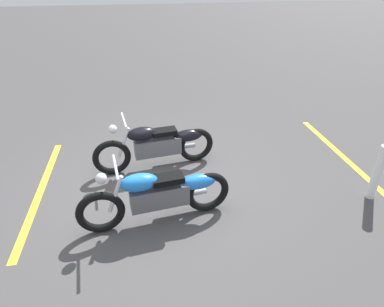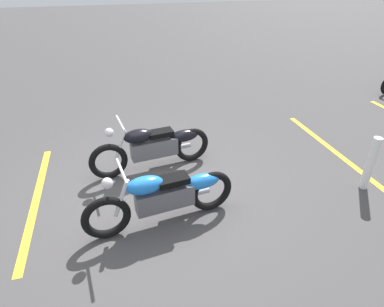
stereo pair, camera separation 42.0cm
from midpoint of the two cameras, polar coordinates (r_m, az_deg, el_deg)
ground_plane at (r=5.52m, az=-8.94°, el=-6.82°), size 60.00×60.00×0.00m
motorcycle_bright_foreground at (r=4.67m, az=-7.30°, el=-7.37°), size 2.23×0.65×1.04m
motorcycle_dark_foreground at (r=5.92m, az=-8.59°, el=1.26°), size 2.23×0.66×1.04m
bollard_post at (r=5.96m, az=26.97°, el=-1.63°), size 0.14×0.14×0.94m
parking_stripe_near at (r=5.98m, az=-27.43°, el=-7.13°), size 0.16×3.20×0.01m
parking_stripe_mid at (r=7.20m, az=21.69°, el=0.70°), size 0.16×3.20×0.01m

